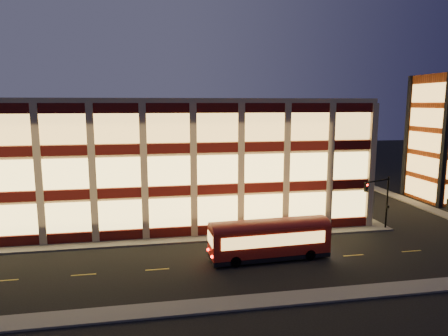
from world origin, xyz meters
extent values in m
plane|color=black|center=(0.00, 0.00, 0.00)|extent=(200.00, 200.00, 0.00)
cube|color=#514F4C|center=(-3.00, 1.00, 0.07)|extent=(54.00, 2.00, 0.15)
cube|color=#514F4C|center=(23.00, 17.00, 0.07)|extent=(2.00, 30.00, 0.15)
cube|color=#514F4C|center=(34.00, 17.00, 0.07)|extent=(2.00, 30.00, 0.15)
cube|color=#514F4C|center=(0.00, -13.00, 0.07)|extent=(100.00, 2.00, 0.15)
cube|color=tan|center=(-3.00, 17.00, 7.00)|extent=(50.00, 30.00, 14.00)
cube|color=tan|center=(-3.00, 17.00, 14.25)|extent=(50.40, 30.40, 0.50)
cube|color=#470C0A|center=(-3.00, 1.88, 0.65)|extent=(50.10, 0.25, 1.00)
cube|color=#EDC563|center=(-3.00, 1.90, 2.75)|extent=(49.00, 0.20, 3.00)
cube|color=#470C0A|center=(22.12, 17.00, 0.65)|extent=(0.25, 30.10, 1.00)
cube|color=#EDC563|center=(22.10, 17.00, 2.75)|extent=(0.20, 29.00, 3.00)
cube|color=#470C0A|center=(-3.00, 1.88, 5.05)|extent=(50.10, 0.25, 1.00)
cube|color=#EDC563|center=(-3.00, 1.90, 7.15)|extent=(49.00, 0.20, 3.00)
cube|color=#470C0A|center=(22.12, 17.00, 5.05)|extent=(0.25, 30.10, 1.00)
cube|color=#EDC563|center=(22.10, 17.00, 7.15)|extent=(0.20, 29.00, 3.00)
cube|color=#470C0A|center=(-3.00, 1.88, 9.45)|extent=(50.10, 0.25, 1.00)
cube|color=#EDC563|center=(-3.00, 1.90, 11.55)|extent=(49.00, 0.20, 3.00)
cube|color=#470C0A|center=(22.12, 17.00, 9.45)|extent=(0.25, 30.10, 1.00)
cube|color=#EDC563|center=(22.10, 17.00, 11.55)|extent=(0.20, 29.00, 3.00)
cube|color=black|center=(36.00, 8.00, 9.00)|extent=(0.60, 0.60, 18.00)
cube|color=black|center=(36.00, 16.00, 9.00)|extent=(0.60, 0.60, 18.00)
cube|color=#E7AD51|center=(35.92, 12.00, 1.80)|extent=(0.16, 6.60, 2.60)
cube|color=#E7AD51|center=(35.92, 12.00, 5.20)|extent=(0.16, 6.60, 2.60)
cube|color=#E7AD51|center=(35.92, 12.00, 8.60)|extent=(0.16, 6.60, 2.60)
cube|color=#E7AD51|center=(35.92, 12.00, 12.00)|extent=(0.16, 6.60, 2.60)
cube|color=#E7AD51|center=(35.92, 12.00, 15.40)|extent=(0.16, 6.60, 2.60)
cylinder|color=black|center=(23.50, 0.80, 3.00)|extent=(0.18, 0.18, 6.00)
cylinder|color=black|center=(21.75, 0.05, 5.70)|extent=(3.56, 1.63, 0.14)
cube|color=black|center=(20.00, -0.70, 5.20)|extent=(0.32, 0.32, 0.95)
sphere|color=#FF0C05|center=(20.00, -0.88, 5.50)|extent=(0.20, 0.20, 0.20)
cube|color=black|center=(23.50, 0.60, 2.60)|extent=(0.25, 0.18, 0.28)
cube|color=maroon|center=(8.07, -5.27, 1.84)|extent=(10.97, 3.26, 2.49)
cube|color=black|center=(8.07, -5.27, 0.38)|extent=(10.97, 3.26, 0.38)
cylinder|color=black|center=(4.66, -6.64, 0.49)|extent=(0.99, 0.37, 0.98)
cylinder|color=black|center=(4.54, -4.26, 0.49)|extent=(0.99, 0.37, 0.98)
cylinder|color=black|center=(11.59, -6.29, 0.49)|extent=(0.99, 0.37, 0.98)
cylinder|color=black|center=(11.47, -3.90, 0.49)|extent=(0.99, 0.37, 0.98)
cube|color=#E7AD51|center=(8.14, -6.66, 2.17)|extent=(9.53, 0.55, 1.08)
cube|color=#E7AD51|center=(8.00, -3.89, 2.17)|extent=(9.53, 0.55, 1.08)
camera|label=1|loc=(-2.11, -38.59, 13.97)|focal=32.00mm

